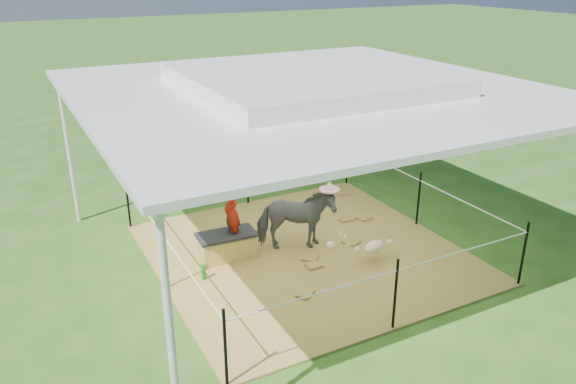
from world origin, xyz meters
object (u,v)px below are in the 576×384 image
green_bottle (204,272)px  picnic_table_near (219,110)px  foal (374,245)px  distant_person (232,106)px  straw_bale (227,247)px  woman (231,205)px  trash_barrel (307,117)px  picnic_table_far (317,90)px  pony (296,219)px

green_bottle → picnic_table_near: size_ratio=0.15×
foal → distant_person: size_ratio=0.81×
straw_bale → distant_person: 7.67m
straw_bale → foal: 2.27m
straw_bale → woman: (0.10, 0.00, 0.69)m
woman → foal: size_ratio=1.00×
trash_barrel → distant_person: size_ratio=0.65×
green_bottle → picnic_table_near: picnic_table_near is taller
distant_person → picnic_table_far: bearing=-152.3°
picnic_table_far → straw_bale: bearing=-102.7°
picnic_table_near → picnic_table_far: size_ratio=0.94×
distant_person → woman: bearing=69.7°
foal → trash_barrel: size_ratio=1.25×
picnic_table_far → trash_barrel: bearing=-99.7°
straw_bale → distant_person: (3.01, 7.04, 0.41)m
distant_person → green_bottle: bearing=66.7°
pony → trash_barrel: bearing=-9.8°
foal → picnic_table_near: (0.96, 9.00, 0.02)m
green_bottle → picnic_table_near: (3.47, 8.31, 0.18)m
woman → foal: 2.27m
foal → picnic_table_far: picnic_table_far is taller
trash_barrel → woman: bearing=-128.5°
trash_barrel → picnic_table_far: size_ratio=0.48×
picnic_table_far → distant_person: bearing=-129.6°
trash_barrel → distant_person: (-1.70, 1.25, 0.22)m
distant_person → trash_barrel: bearing=145.9°
straw_bale → trash_barrel: 7.47m
trash_barrel → picnic_table_far: (2.12, 3.08, -0.05)m
picnic_table_far → woman: bearing=-102.3°
picnic_table_far → distant_person: 4.25m
woman → picnic_table_near: bearing=163.2°
pony → straw_bale: bearing=99.3°
pony → distant_person: (1.92, 7.27, 0.08)m
straw_bale → picnic_table_far: picnic_table_far is taller
pony → foal: pony is taller
green_bottle → foal: size_ratio=0.23×
straw_bale → picnic_table_near: 8.38m
foal → trash_barrel: (2.75, 6.94, 0.09)m
woman → green_bottle: (-0.65, -0.45, -0.76)m
picnic_table_far → foal: bearing=-91.1°
trash_barrel → distant_person: bearing=143.7°
foal → straw_bale: bearing=132.3°
straw_bale → foal: (1.96, -1.15, 0.09)m
woman → trash_barrel: size_ratio=1.25×
pony → picnic_table_near: size_ratio=0.77×
woman → pony: (0.99, -0.23, -0.36)m
woman → foal: (1.86, -1.15, -0.60)m
foal → trash_barrel: 7.47m
pony → picnic_table_far: bearing=-11.0°
trash_barrel → distant_person: distant_person is taller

